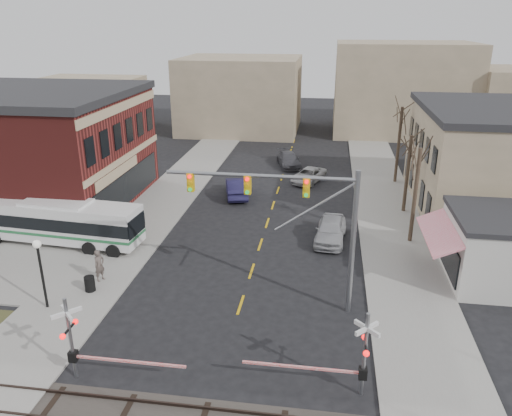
{
  "coord_description": "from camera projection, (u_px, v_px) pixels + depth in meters",
  "views": [
    {
      "loc": [
        4.33,
        -21.67,
        14.97
      ],
      "look_at": [
        -0.02,
        8.07,
        3.5
      ],
      "focal_mm": 35.0,
      "sensor_mm": 36.0,
      "label": 1
    }
  ],
  "objects": [
    {
      "name": "transit_bus",
      "position": [
        59.0,
        221.0,
        34.77
      ],
      "size": [
        11.97,
        3.57,
        3.04
      ],
      "color": "silver",
      "rests_on": "ground"
    },
    {
      "name": "tree_east_b",
      "position": [
        407.0,
        174.0,
        39.96
      ],
      "size": [
        0.28,
        0.28,
        6.3
      ],
      "color": "#382B21",
      "rests_on": "sidewalk_east"
    },
    {
      "name": "car_c",
      "position": [
        309.0,
        175.0,
        48.5
      ],
      "size": [
        3.74,
        5.17,
        1.31
      ],
      "primitive_type": "imported",
      "rotation": [
        0.0,
        0.0,
        -0.38
      ],
      "color": "#BABABA",
      "rests_on": "ground"
    },
    {
      "name": "trash_bin",
      "position": [
        90.0,
        284.0,
        28.87
      ],
      "size": [
        0.6,
        0.6,
        0.9
      ],
      "primitive_type": "cylinder",
      "color": "black",
      "rests_on": "sidewalk_west"
    },
    {
      "name": "car_b",
      "position": [
        236.0,
        187.0,
        44.46
      ],
      "size": [
        2.95,
        5.35,
        1.67
      ],
      "primitive_type": "imported",
      "rotation": [
        0.0,
        0.0,
        3.39
      ],
      "color": "#191739",
      "rests_on": "ground"
    },
    {
      "name": "ground",
      "position": [
        234.0,
        325.0,
        25.95
      ],
      "size": [
        160.0,
        160.0,
        0.0
      ],
      "primitive_type": "plane",
      "color": "black",
      "rests_on": "ground"
    },
    {
      "name": "tree_east_c",
      "position": [
        398.0,
        145.0,
        47.17
      ],
      "size": [
        0.28,
        0.28,
        7.2
      ],
      "color": "#382B21",
      "rests_on": "sidewalk_east"
    },
    {
      "name": "sidewalk_east",
      "position": [
        385.0,
        202.0,
        43.13
      ],
      "size": [
        5.0,
        60.0,
        0.12
      ],
      "primitive_type": "cube",
      "color": "gray",
      "rests_on": "ground"
    },
    {
      "name": "rr_crossing_east",
      "position": [
        354.0,
        355.0,
        20.55
      ],
      "size": [
        5.6,
        1.36,
        4.0
      ],
      "color": "gray",
      "rests_on": "ground"
    },
    {
      "name": "car_d",
      "position": [
        289.0,
        160.0,
        53.6
      ],
      "size": [
        3.3,
        5.36,
        1.45
      ],
      "primitive_type": "imported",
      "rotation": [
        0.0,
        0.0,
        0.27
      ],
      "color": "#444449",
      "rests_on": "ground"
    },
    {
      "name": "car_a",
      "position": [
        331.0,
        230.0,
        35.49
      ],
      "size": [
        2.45,
        5.17,
        1.71
      ],
      "primitive_type": "imported",
      "rotation": [
        0.0,
        0.0,
        -0.09
      ],
      "color": "#9D9DA2",
      "rests_on": "ground"
    },
    {
      "name": "rr_crossing_west",
      "position": [
        80.0,
        340.0,
        21.49
      ],
      "size": [
        5.6,
        1.36,
        4.0
      ],
      "color": "gray",
      "rests_on": "ground"
    },
    {
      "name": "sidewalk_west",
      "position": [
        173.0,
        192.0,
        45.7
      ],
      "size": [
        5.0,
        60.0,
        0.12
      ],
      "primitive_type": "cube",
      "color": "gray",
      "rests_on": "ground"
    },
    {
      "name": "tree_east_a",
      "position": [
        415.0,
        196.0,
        34.38
      ],
      "size": [
        0.28,
        0.28,
        6.75
      ],
      "color": "#382B21",
      "rests_on": "sidewalk_east"
    },
    {
      "name": "pedestrian_near",
      "position": [
        99.0,
        265.0,
        29.85
      ],
      "size": [
        0.73,
        0.85,
        1.97
      ],
      "primitive_type": "imported",
      "rotation": [
        0.0,
        0.0,
        1.15
      ],
      "color": "#574B45",
      "rests_on": "sidewalk_west"
    },
    {
      "name": "street_lamp",
      "position": [
        39.0,
        260.0,
        26.37
      ],
      "size": [
        0.44,
        0.44,
        4.01
      ],
      "color": "black",
      "rests_on": "sidewalk_west"
    },
    {
      "name": "pedestrian_far",
      "position": [
        114.0,
        234.0,
        34.55
      ],
      "size": [
        1.03,
        1.0,
        1.67
      ],
      "primitive_type": "imported",
      "rotation": [
        0.0,
        0.0,
        0.67
      ],
      "color": "#313557",
      "rests_on": "sidewalk_west"
    },
    {
      "name": "traffic_signal_mast",
      "position": [
        301.0,
        211.0,
        25.55
      ],
      "size": [
        9.88,
        0.3,
        8.0
      ],
      "color": "gray",
      "rests_on": "ground"
    }
  ]
}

